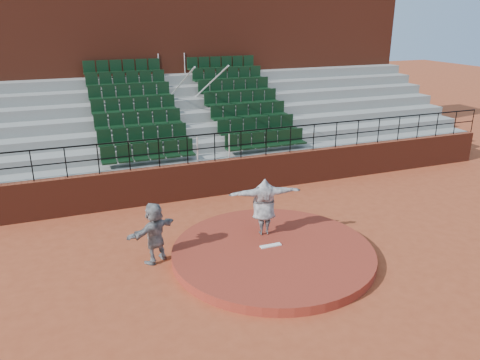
% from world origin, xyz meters
% --- Properties ---
extents(ground, '(90.00, 90.00, 0.00)m').
position_xyz_m(ground, '(0.00, 0.00, 0.00)').
color(ground, '#A34324').
rests_on(ground, ground).
extents(pitchers_mound, '(5.50, 5.50, 0.25)m').
position_xyz_m(pitchers_mound, '(0.00, 0.00, 0.12)').
color(pitchers_mound, maroon).
rests_on(pitchers_mound, ground).
extents(pitching_rubber, '(0.60, 0.15, 0.03)m').
position_xyz_m(pitching_rubber, '(0.00, 0.15, 0.27)').
color(pitching_rubber, white).
rests_on(pitching_rubber, pitchers_mound).
extents(boundary_wall, '(24.00, 0.30, 1.30)m').
position_xyz_m(boundary_wall, '(0.00, 5.00, 0.65)').
color(boundary_wall, maroon).
rests_on(boundary_wall, ground).
extents(wall_railing, '(24.04, 0.05, 1.03)m').
position_xyz_m(wall_railing, '(0.00, 5.00, 2.03)').
color(wall_railing, black).
rests_on(wall_railing, boundary_wall).
extents(seating_deck, '(24.00, 5.97, 4.63)m').
position_xyz_m(seating_deck, '(0.00, 8.65, 1.44)').
color(seating_deck, gray).
rests_on(seating_deck, ground).
extents(press_box_facade, '(24.00, 3.00, 7.10)m').
position_xyz_m(press_box_facade, '(0.00, 12.60, 3.55)').
color(press_box_facade, maroon).
rests_on(press_box_facade, ground).
extents(pitcher, '(2.14, 0.90, 1.68)m').
position_xyz_m(pitcher, '(0.14, 0.96, 1.09)').
color(pitcher, black).
rests_on(pitcher, pitchers_mound).
extents(fielder, '(1.60, 1.20, 1.68)m').
position_xyz_m(fielder, '(-3.02, 0.93, 0.84)').
color(fielder, black).
rests_on(fielder, ground).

